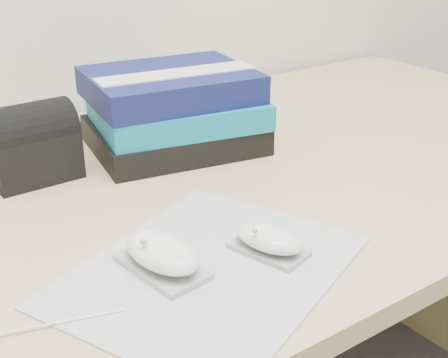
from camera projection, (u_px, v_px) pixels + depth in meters
desk at (198, 278)px, 1.13m from camera, size 1.60×0.80×0.73m
mousepad at (209, 270)px, 0.72m from camera, size 0.42×0.38×0.00m
mouse_rear at (162, 254)px, 0.71m from camera, size 0.08×0.12×0.05m
mouse_front at (269, 240)px, 0.75m from camera, size 0.07×0.10×0.04m
usb_cable at (12, 332)px, 0.61m from camera, size 0.21×0.07×0.00m
book_stack at (174, 110)px, 1.05m from camera, size 0.31×0.27×0.14m
pouch at (31, 143)px, 0.94m from camera, size 0.13×0.09×0.12m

